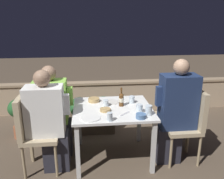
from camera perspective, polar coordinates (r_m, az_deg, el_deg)
The scene contains 24 objects.
ground_plane at distance 3.31m, azimuth 0.13°, elevation -15.81°, with size 16.00×16.00×0.00m, color brown.
parapet_wall at distance 4.63m, azimuth -2.06°, elevation -1.60°, with size 9.00×0.18×0.60m.
dining_table at distance 3.02m, azimuth 0.13°, elevation -5.98°, with size 0.98×0.87×0.71m.
planter_hedge at distance 3.85m, azimuth -4.83°, elevation -5.45°, with size 0.70×0.47×0.56m.
chair_left_near at distance 2.96m, azimuth -18.81°, elevation -8.49°, with size 0.43×0.42×0.95m.
person_white_polo at distance 2.89m, azimuth -14.97°, elevation -7.50°, with size 0.50×0.26×1.25m.
chair_left_far at distance 3.25m, azimuth -17.23°, elevation -5.94°, with size 0.43×0.42×0.95m.
person_green_blouse at distance 3.20m, azimuth -13.71°, elevation -5.15°, with size 0.49×0.26×1.22m.
chair_right_near at distance 3.16m, azimuth 18.17°, elevation -6.71°, with size 0.43×0.42×0.95m.
person_navy_jumper at distance 3.04m, azimuth 14.89°, elevation -5.29°, with size 0.50×0.26×1.33m.
chair_right_far at distance 3.41m, azimuth 15.90°, elevation -4.65°, with size 0.43×0.42×0.95m.
beer_bottle at distance 3.01m, azimuth 2.25°, elevation -2.32°, with size 0.06×0.06×0.24m.
plate_0 at distance 2.70m, azimuth -5.22°, elevation -6.77°, with size 0.23×0.23×0.01m.
plate_1 at distance 3.16m, azimuth -0.28°, elevation -3.00°, with size 0.21×0.21×0.01m.
bowl_0 at distance 2.70m, azimuth 6.99°, elevation -6.29°, with size 0.12×0.12×0.05m.
bowl_1 at distance 3.19m, azimuth -4.38°, elevation -2.45°, with size 0.15×0.15×0.05m.
bowl_2 at distance 2.88m, azimuth -1.64°, elevation -4.85°, with size 0.13×0.13×0.03m.
glass_cup_0 at distance 3.14m, azimuth 4.77°, elevation -2.41°, with size 0.07×0.07×0.09m.
glass_cup_1 at distance 3.02m, azimuth -1.52°, elevation -3.29°, with size 0.07×0.07×0.08m.
glass_cup_2 at distance 2.85m, azimuth 6.58°, elevation -4.53°, with size 0.08×0.08×0.10m.
glass_cup_3 at distance 2.61m, azimuth -0.56°, elevation -6.58°, with size 0.06×0.06×0.10m.
glass_cup_4 at distance 2.79m, azimuth 8.81°, elevation -4.94°, with size 0.08×0.08×0.12m.
fork_0 at distance 2.80m, azimuth 3.06°, elevation -5.84°, with size 0.14×0.13×0.01m.
potted_plant at distance 3.87m, azimuth -21.43°, elevation -5.55°, with size 0.31×0.31×0.62m.
Camera 1 is at (-0.30, -2.75, 1.82)m, focal length 38.00 mm.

